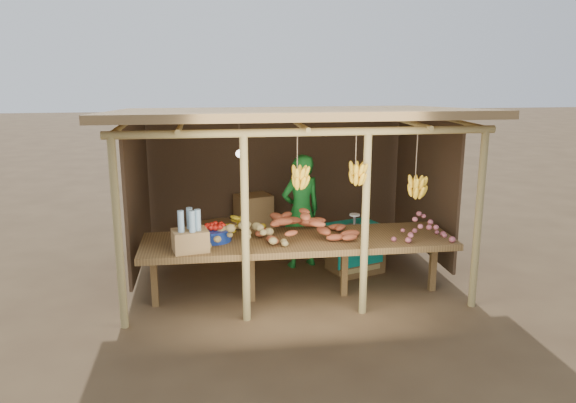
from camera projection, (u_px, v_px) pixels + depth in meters
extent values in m
plane|color=brown|center=(288.00, 272.00, 8.15)|extent=(60.00, 60.00, 0.00)
cylinder|color=tan|center=(118.00, 235.00, 6.17)|extent=(0.09, 0.09, 2.20)
cylinder|color=tan|center=(478.00, 221.00, 6.73)|extent=(0.09, 0.09, 2.20)
cylinder|color=tan|center=(146.00, 181.00, 9.05)|extent=(0.09, 0.09, 2.20)
cylinder|color=tan|center=(397.00, 174.00, 9.62)|extent=(0.09, 0.09, 2.20)
cylinder|color=tan|center=(245.00, 230.00, 6.36)|extent=(0.09, 0.09, 2.20)
cylinder|color=tan|center=(365.00, 225.00, 6.54)|extent=(0.09, 0.09, 2.20)
cylinder|color=tan|center=(307.00, 132.00, 6.19)|extent=(4.40, 0.09, 0.09)
cylinder|color=tan|center=(275.00, 111.00, 9.08)|extent=(4.40, 0.09, 0.09)
cube|color=olive|center=(288.00, 113.00, 7.61)|extent=(4.70, 3.50, 0.28)
cube|color=#4A3422|center=(276.00, 171.00, 9.29)|extent=(4.20, 0.04, 1.98)
cube|color=#4A3422|center=(138.00, 192.00, 7.78)|extent=(0.04, 2.40, 1.98)
cube|color=#4A3422|center=(424.00, 183.00, 8.34)|extent=(0.04, 2.40, 1.98)
cube|color=brown|center=(298.00, 241.00, 7.06)|extent=(3.90, 1.05, 0.08)
cube|color=brown|center=(154.00, 279.00, 6.91)|extent=(0.08, 0.08, 0.72)
cube|color=brown|center=(251.00, 274.00, 7.07)|extent=(0.08, 0.08, 0.72)
cube|color=brown|center=(344.00, 269.00, 7.23)|extent=(0.08, 0.08, 0.72)
cube|color=brown|center=(433.00, 265.00, 7.40)|extent=(0.08, 0.08, 0.72)
cylinder|color=navy|center=(214.00, 235.00, 6.95)|extent=(0.42, 0.42, 0.15)
cube|color=#A27A48|center=(190.00, 240.00, 6.55)|extent=(0.46, 0.39, 0.25)
imported|color=#186F25|center=(301.00, 211.00, 8.21)|extent=(0.70, 0.56, 1.68)
cube|color=brown|center=(355.00, 250.00, 8.12)|extent=(0.83, 0.77, 0.62)
cube|color=#0B8173|center=(356.00, 228.00, 8.04)|extent=(0.92, 0.86, 0.06)
cube|color=#A27A48|center=(254.00, 233.00, 9.20)|extent=(0.65, 0.59, 0.43)
cube|color=#A27A48|center=(253.00, 208.00, 9.10)|extent=(0.65, 0.59, 0.43)
cube|color=#A27A48|center=(217.00, 235.00, 9.12)|extent=(0.65, 0.59, 0.43)
ellipsoid|color=#4A3422|center=(184.00, 244.00, 8.68)|extent=(0.40, 0.40, 0.54)
ellipsoid|color=#4A3422|center=(208.00, 243.00, 8.72)|extent=(0.40, 0.40, 0.54)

